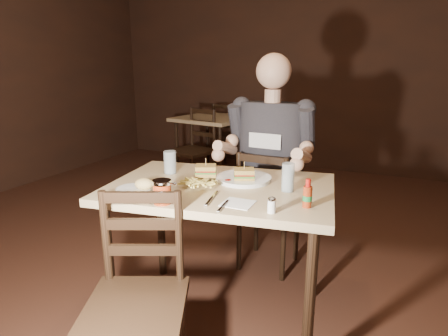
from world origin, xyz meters
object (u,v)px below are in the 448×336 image
at_px(chair_near, 136,306).
at_px(bg_chair_far, 231,136).
at_px(main_table, 220,201).
at_px(glass_left, 170,162).
at_px(bg_chair_near, 192,151).
at_px(syrup_dispenser, 162,192).
at_px(side_plate, 134,191).
at_px(chair_far, 269,209).
at_px(hot_sauce, 308,193).
at_px(dinner_plate, 244,179).
at_px(diner, 269,135).
at_px(glass_right, 288,177).
at_px(bg_table, 213,124).

height_order(chair_near, bg_chair_far, bg_chair_far).
xyz_separation_m(main_table, glass_left, (-0.36, 0.09, 0.15)).
height_order(bg_chair_far, bg_chair_near, bg_chair_near).
bearing_deg(syrup_dispenser, side_plate, 151.76).
relative_size(bg_chair_far, syrup_dispenser, 8.13).
bearing_deg(side_plate, chair_near, -54.37).
relative_size(chair_far, hot_sauce, 6.52).
bearing_deg(syrup_dispenser, main_table, 61.88).
distance_m(dinner_plate, glass_left, 0.45).
relative_size(diner, side_plate, 5.98).
bearing_deg(chair_far, chair_near, 85.24).
distance_m(bg_chair_far, glass_left, 3.05).
bearing_deg(chair_far, syrup_dispenser, 81.01).
relative_size(chair_near, glass_right, 6.10).
bearing_deg(bg_chair_far, bg_chair_near, 91.85).
xyz_separation_m(chair_near, bg_chair_far, (-1.14, 3.62, 0.02)).
bearing_deg(chair_near, bg_table, 86.38).
bearing_deg(glass_left, diner, 49.03).
height_order(diner, glass_right, diner).
distance_m(bg_table, syrup_dispenser, 3.00).
height_order(diner, dinner_plate, diner).
height_order(bg_chair_far, syrup_dispenser, bg_chair_far).
xyz_separation_m(diner, glass_right, (0.27, -0.53, -0.10)).
relative_size(chair_far, syrup_dispenser, 7.65).
bearing_deg(glass_left, bg_table, 110.26).
bearing_deg(glass_right, bg_chair_near, 130.56).
relative_size(chair_far, bg_chair_near, 0.92).
height_order(chair_far, chair_near, chair_near).
xyz_separation_m(main_table, dinner_plate, (0.08, 0.13, 0.09)).
bearing_deg(syrup_dispenser, chair_far, 69.82).
height_order(hot_sauce, syrup_dispenser, hot_sauce).
bearing_deg(chair_far, glass_left, 54.22).
distance_m(chair_far, diner, 0.52).
xyz_separation_m(bg_table, bg_chair_near, (-0.00, -0.55, -0.23)).
distance_m(glass_left, syrup_dispenser, 0.50).
relative_size(main_table, dinner_plate, 4.30).
bearing_deg(chair_near, main_table, 58.34).
height_order(bg_table, chair_near, chair_near).
bearing_deg(glass_left, glass_right, -2.74).
bearing_deg(glass_left, syrup_dispenser, -61.81).
distance_m(chair_far, hot_sauce, 0.96).
height_order(main_table, dinner_plate, dinner_plate).
bearing_deg(hot_sauce, glass_left, 165.49).
bearing_deg(hot_sauce, dinner_plate, 147.31).
relative_size(bg_chair_far, glass_right, 6.31).
height_order(chair_far, bg_chair_near, bg_chair_near).
distance_m(main_table, hot_sauce, 0.52).
bearing_deg(glass_right, dinner_plate, 164.66).
distance_m(bg_chair_far, hot_sauce, 3.58).
bearing_deg(dinner_plate, bg_table, 119.50).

